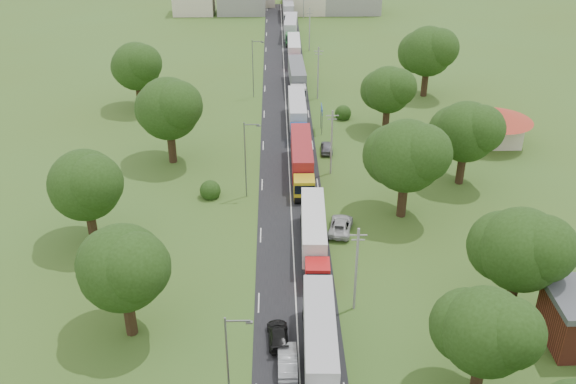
{
  "coord_description": "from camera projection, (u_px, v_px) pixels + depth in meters",
  "views": [
    {
      "loc": [
        -1.83,
        -54.94,
        39.45
      ],
      "look_at": [
        -0.41,
        10.6,
        3.0
      ],
      "focal_mm": 40.0,
      "sensor_mm": 36.0,
      "label": 1
    }
  ],
  "objects": [
    {
      "name": "ground",
      "position": [
        294.0,
        266.0,
        67.21
      ],
      "size": [
        260.0,
        260.0,
        0.0
      ],
      "primitive_type": "plane",
      "color": "#3D571D",
      "rests_on": "ground"
    },
    {
      "name": "road",
      "position": [
        290.0,
        177.0,
        84.69
      ],
      "size": [
        8.0,
        200.0,
        0.04
      ],
      "primitive_type": "cube",
      "color": "black",
      "rests_on": "ground"
    },
    {
      "name": "info_sign",
      "position": [
        322.0,
        113.0,
        96.43
      ],
      "size": [
        0.12,
        3.1,
        4.1
      ],
      "color": "slate",
      "rests_on": "ground"
    },
    {
      "name": "pole_1",
      "position": [
        356.0,
        268.0,
        58.92
      ],
      "size": [
        1.6,
        0.24,
        9.0
      ],
      "color": "gray",
      "rests_on": "ground"
    },
    {
      "name": "pole_2",
      "position": [
        332.0,
        141.0,
        83.39
      ],
      "size": [
        1.6,
        0.24,
        9.0
      ],
      "color": "gray",
      "rests_on": "ground"
    },
    {
      "name": "pole_3",
      "position": [
        318.0,
        72.0,
        107.86
      ],
      "size": [
        1.6,
        0.24,
        9.0
      ],
      "color": "gray",
      "rests_on": "ground"
    },
    {
      "name": "pole_4",
      "position": [
        310.0,
        29.0,
        132.32
      ],
      "size": [
        1.6,
        0.24,
        9.0
      ],
      "color": "gray",
      "rests_on": "ground"
    },
    {
      "name": "lamp_0",
      "position": [
        230.0,
        365.0,
        46.94
      ],
      "size": [
        2.03,
        0.22,
        10.0
      ],
      "color": "slate",
      "rests_on": "ground"
    },
    {
      "name": "lamp_1",
      "position": [
        246.0,
        156.0,
        77.52
      ],
      "size": [
        2.03,
        0.22,
        10.0
      ],
      "color": "slate",
      "rests_on": "ground"
    },
    {
      "name": "lamp_2",
      "position": [
        254.0,
        66.0,
        108.1
      ],
      "size": [
        2.03,
        0.22,
        10.0
      ],
      "color": "slate",
      "rests_on": "ground"
    },
    {
      "name": "tree_2",
      "position": [
        485.0,
        330.0,
        48.67
      ],
      "size": [
        8.0,
        8.0,
        10.1
      ],
      "color": "#382616",
      "rests_on": "ground"
    },
    {
      "name": "tree_3",
      "position": [
        520.0,
        249.0,
        57.23
      ],
      "size": [
        8.8,
        8.8,
        11.07
      ],
      "color": "#382616",
      "rests_on": "ground"
    },
    {
      "name": "tree_4",
      "position": [
        406.0,
        155.0,
        72.53
      ],
      "size": [
        9.6,
        9.6,
        12.05
      ],
      "color": "#382616",
      "rests_on": "ground"
    },
    {
      "name": "tree_5",
      "position": [
        466.0,
        131.0,
        79.98
      ],
      "size": [
        8.8,
        8.8,
        11.07
      ],
      "color": "#382616",
      "rests_on": "ground"
    },
    {
      "name": "tree_6",
      "position": [
        388.0,
        89.0,
        95.0
      ],
      "size": [
        8.0,
        8.0,
        10.1
      ],
      "color": "#382616",
      "rests_on": "ground"
    },
    {
      "name": "tree_7",
      "position": [
        428.0,
        51.0,
        107.69
      ],
      "size": [
        9.6,
        9.6,
        12.05
      ],
      "color": "#382616",
      "rests_on": "ground"
    },
    {
      "name": "tree_10",
      "position": [
        123.0,
        267.0,
        54.81
      ],
      "size": [
        8.8,
        8.8,
        11.07
      ],
      "color": "#382616",
      "rests_on": "ground"
    },
    {
      "name": "tree_11",
      "position": [
        85.0,
        184.0,
        67.79
      ],
      "size": [
        8.8,
        8.8,
        11.07
      ],
      "color": "#382616",
      "rests_on": "ground"
    },
    {
      "name": "tree_12",
      "position": [
        168.0,
        108.0,
        85.09
      ],
      "size": [
        9.6,
        9.6,
        12.05
      ],
      "color": "#382616",
      "rests_on": "ground"
    },
    {
      "name": "tree_13",
      "position": [
        136.0,
        66.0,
        102.7
      ],
      "size": [
        8.8,
        8.8,
        11.07
      ],
      "color": "#382616",
      "rests_on": "ground"
    },
    {
      "name": "house_cream",
      "position": [
        496.0,
        120.0,
        92.22
      ],
      "size": [
        10.08,
        10.08,
        5.8
      ],
      "color": "beige",
      "rests_on": "ground"
    },
    {
      "name": "truck_0",
      "position": [
        321.0,
        346.0,
        53.38
      ],
      "size": [
        2.99,
        15.32,
        4.24
      ],
      "color": "silver",
      "rests_on": "ground"
    },
    {
      "name": "truck_1",
      "position": [
        314.0,
        234.0,
        68.6
      ],
      "size": [
        2.88,
        14.7,
        4.07
      ],
      "color": "red",
      "rests_on": "ground"
    },
    {
      "name": "truck_2",
      "position": [
        302.0,
        159.0,
        84.25
      ],
      "size": [
        2.75,
        15.5,
        4.3
      ],
      "color": "gold",
      "rests_on": "ground"
    },
    {
      "name": "truck_3",
      "position": [
        297.0,
        113.0,
        98.61
      ],
      "size": [
        2.54,
        14.78,
        4.1
      ],
      "color": "navy",
      "rests_on": "ground"
    },
    {
      "name": "truck_4",
      "position": [
        297.0,
        77.0,
        113.04
      ],
      "size": [
        2.92,
        15.17,
        4.2
      ],
      "color": "beige",
      "rests_on": "ground"
    },
    {
      "name": "truck_5",
      "position": [
        294.0,
        50.0,
        128.05
      ],
      "size": [
        2.55,
        14.09,
        3.9
      ],
      "color": "maroon",
      "rests_on": "ground"
    },
    {
      "name": "truck_6",
      "position": [
        291.0,
        28.0,
        142.03
      ],
      "size": [
        3.32,
        15.06,
        4.16
      ],
      "color": "#286B31",
      "rests_on": "ground"
    },
    {
      "name": "truck_7",
      "position": [
        288.0,
        10.0,
        157.56
      ],
      "size": [
        2.61,
        14.55,
        4.03
      ],
      "color": "silver",
      "rests_on": "ground"
    },
    {
      "name": "car_lane_mid",
      "position": [
        287.0,
        361.0,
        54.0
      ],
      "size": [
        1.64,
        4.66,
        1.53
      ],
      "primitive_type": "imported",
      "rotation": [
        0.0,
        0.0,
        3.14
      ],
      "color": "#9B9EA3",
      "rests_on": "ground"
    },
    {
      "name": "car_lane_rear",
      "position": [
        278.0,
        335.0,
        56.9
      ],
      "size": [
        2.14,
        4.67,
        1.32
      ],
      "primitive_type": "imported",
      "rotation": [
        0.0,
        0.0,
        3.21
      ],
      "color": "black",
      "rests_on": "ground"
    },
    {
      "name": "car_verge_near",
      "position": [
        341.0,
        226.0,
        72.8
      ],
      "size": [
        3.51,
        5.68,
        1.47
      ],
      "primitive_type": "imported",
      "rotation": [
        0.0,
        0.0,
        2.93
      ],
      "color": "#AFAFAF",
      "rests_on": "ground"
    },
    {
      "name": "car_verge_far",
      "position": [
        327.0,
        147.0,
        91.17
      ],
      "size": [
        1.85,
        4.2,
        1.41
      ],
      "primitive_type": "imported",
      "rotation": [
        0.0,
        0.0,
        3.1
      ],
      "color": "slate",
      "rests_on": "ground"
    }
  ]
}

